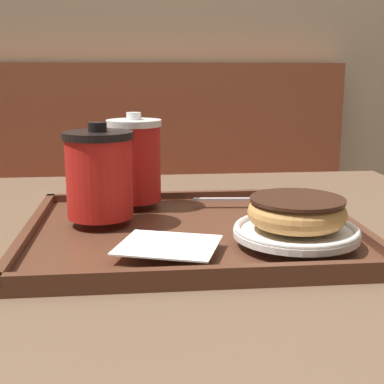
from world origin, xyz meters
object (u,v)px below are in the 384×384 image
Objects in this scene: donut_chocolate_glazed at (297,212)px; spoon at (271,198)px; coffee_cup_front at (99,174)px; coffee_cup_rear at (135,160)px.

spoon is at bearing 85.11° from donut_chocolate_glazed.
coffee_cup_front is 1.09× the size of donut_chocolate_glazed.
coffee_cup_front is 0.28m from donut_chocolate_glazed.
coffee_cup_front is at bearing -117.78° from coffee_cup_rear.
coffee_cup_front is at bearing 154.12° from donut_chocolate_glazed.
donut_chocolate_glazed is at bearing -90.10° from spoon.
spoon is at bearing -6.06° from coffee_cup_rear.
spoon is (0.26, 0.07, -0.06)m from coffee_cup_front.
coffee_cup_front is 0.28m from spoon.
coffee_cup_front is 0.78× the size of spoon.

